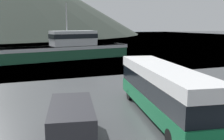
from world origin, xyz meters
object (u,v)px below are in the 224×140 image
tour_bus (162,89)px  storage_bin (183,86)px  small_boat (77,50)px  delivery_van (72,123)px  fishing_boat (63,49)px

tour_bus → storage_bin: (5.05, 4.58, -1.31)m
tour_bus → small_boat: (3.42, 41.01, -1.45)m
delivery_van → fishing_boat: fishing_boat is taller
tour_bus → small_boat: size_ratio=1.51×
storage_bin → delivery_van: bearing=-149.7°
fishing_boat → delivery_van: bearing=160.8°
fishing_boat → small_boat: 11.45m
tour_bus → fishing_boat: fishing_boat is taller
fishing_boat → small_boat: size_ratio=3.29×
small_boat → tour_bus: bearing=96.3°
fishing_boat → storage_bin: bearing=-176.7°
fishing_boat → storage_bin: 26.88m
tour_bus → delivery_van: 6.75m
tour_bus → delivery_van: size_ratio=1.86×
delivery_van → storage_bin: delivery_van is taller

